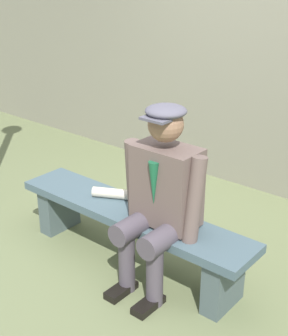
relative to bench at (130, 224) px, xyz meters
name	(u,v)px	position (x,y,z in m)	size (l,w,h in m)	color
ground_plane	(131,261)	(0.00, 0.00, -0.31)	(30.00, 30.00, 0.00)	#646D47
bench	(130,224)	(0.00, 0.00, 0.00)	(1.90, 0.38, 0.43)	#42565F
seated_man	(161,193)	(-0.31, 0.06, 0.37)	(0.60, 0.57, 1.25)	brown
rolled_magazine	(111,193)	(0.23, -0.05, 0.16)	(0.07, 0.07, 0.28)	beige
stadium_wall	(261,76)	(0.00, -1.83, 0.76)	(12.00, 0.24, 2.15)	gray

